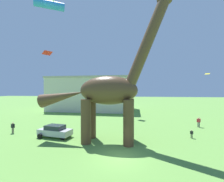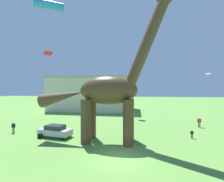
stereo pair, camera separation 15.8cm
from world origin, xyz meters
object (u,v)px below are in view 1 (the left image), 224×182
dinosaur_sculpture (108,90)px  person_strolling_adult (192,133)px  kite_far_left (133,88)px  kite_far_right (47,53)px  person_far_spectator (199,121)px  person_photographer (13,127)px  parked_sedan_left (55,131)px  kite_drifting (49,3)px  kite_trailing (207,74)px

dinosaur_sculpture → person_strolling_adult: bearing=-3.2°
kite_far_left → kite_far_right: (-16.86, -4.90, 7.04)m
person_far_spectator → person_photographer: (-27.13, -7.64, -0.06)m
kite_far_left → dinosaur_sculpture: bearing=-99.7°
person_photographer → kite_far_right: size_ratio=0.72×
person_strolling_adult → person_photographer: person_photographer is taller
parked_sedan_left → kite_drifting: 14.47m
person_photographer → kite_drifting: 17.11m
person_photographer → kite_trailing: (30.18, 11.89, 8.11)m
kite_trailing → parked_sedan_left: bearing=-151.5°
kite_far_left → parked_sedan_left: bearing=-122.5°
parked_sedan_left → person_far_spectator: person_far_spectator is taller
person_far_spectator → kite_far_left: bearing=105.1°
person_photographer → kite_trailing: size_ratio=1.59×
person_photographer → kite_far_left: size_ratio=1.10×
person_far_spectator → kite_drifting: kite_drifting is taller
parked_sedan_left → person_photographer: (-6.79, 0.84, 0.11)m
parked_sedan_left → kite_far_right: (-7.22, 10.25, 12.60)m
parked_sedan_left → kite_trailing: 27.87m
person_photographer → kite_far_left: bearing=170.9°
kite_drifting → person_photographer: bearing=146.8°
person_far_spectator → kite_drifting: (-18.06, -13.58, 13.18)m
person_strolling_adult → kite_drifting: size_ratio=0.37×
parked_sedan_left → kite_drifting: size_ratio=1.58×
kite_far_right → kite_drifting: kite_drifting is taller
person_strolling_adult → kite_far_left: size_ratio=0.76×
person_photographer → person_strolling_adult: bearing=133.1°
dinosaur_sculpture → kite_trailing: 21.33m
person_far_spectator → kite_drifting: bearing=173.9°
kite_far_right → kite_drifting: bearing=-58.2°
person_strolling_adult → person_far_spectator: person_far_spectator is taller
person_far_spectator → kite_far_left: (-10.71, 6.67, 5.40)m
person_photographer → kite_far_left: (16.43, 14.31, 5.45)m
person_photographer → dinosaur_sculpture: bearing=124.1°
parked_sedan_left → kite_drifting: bearing=-56.6°
person_far_spectator → kite_far_right: 30.29m
person_far_spectator → kite_far_right: kite_far_right is taller
person_far_spectator → kite_drifting: 26.16m
kite_drifting → person_strolling_adult: bearing=26.1°
kite_trailing → kite_far_left: 14.22m
parked_sedan_left → dinosaur_sculpture: bearing=4.9°
kite_far_left → kite_drifting: kite_drifting is taller
dinosaur_sculpture → person_far_spectator: (13.38, 9.02, -5.04)m
kite_far_left → kite_trailing: bearing=-10.0°
dinosaur_sculpture → kite_trailing: (16.43, 13.26, 3.02)m
kite_far_right → kite_drifting: size_ratio=0.75×
dinosaur_sculpture → kite_far_right: size_ratio=7.86×
dinosaur_sculpture → person_photographer: 14.73m
kite_trailing → kite_far_right: size_ratio=0.45×
person_far_spectator → kite_far_left: size_ratio=1.17×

